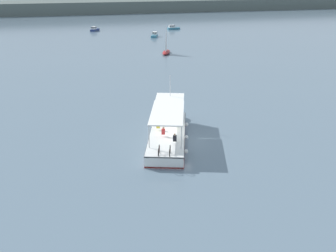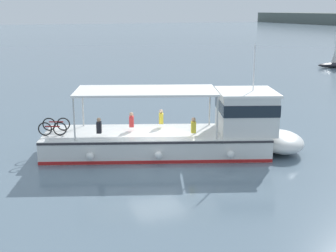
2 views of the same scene
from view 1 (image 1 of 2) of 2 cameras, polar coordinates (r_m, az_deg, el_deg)
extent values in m
plane|color=slate|center=(35.63, 1.46, -2.44)|extent=(400.00, 400.00, 0.00)
cube|color=#515B56|center=(177.11, -13.45, 17.24)|extent=(400.00, 28.00, 4.90)
cube|color=white|center=(35.39, -0.05, -1.64)|extent=(6.57, 11.25, 1.10)
ellipsoid|color=white|center=(41.15, 0.42, 1.78)|extent=(3.50, 3.05, 1.01)
cube|color=red|center=(35.57, -0.05, -2.30)|extent=(6.61, 11.26, 0.16)
cube|color=#2D2D33|center=(35.21, -0.05, -0.94)|extent=(6.63, 11.27, 0.10)
cube|color=white|center=(38.95, 0.30, 2.96)|extent=(3.42, 3.35, 1.90)
cube|color=#19232D|center=(38.85, 0.31, 3.42)|extent=(3.50, 3.41, 0.56)
cube|color=white|center=(38.64, 0.31, 4.37)|extent=(3.63, 3.55, 0.12)
cube|color=white|center=(34.02, -0.10, 2.08)|extent=(4.98, 7.30, 0.10)
cylinder|color=silver|center=(37.52, -1.89, 2.28)|extent=(0.08, 0.08, 2.00)
cylinder|color=silver|center=(37.39, 2.27, 2.20)|extent=(0.08, 0.08, 2.00)
cylinder|color=silver|center=(31.49, -2.90, -1.66)|extent=(0.08, 0.08, 2.00)
cylinder|color=silver|center=(31.34, 2.06, -1.77)|extent=(0.08, 0.08, 2.00)
cylinder|color=silver|center=(38.60, 0.33, 6.15)|extent=(0.06, 0.06, 2.20)
sphere|color=white|center=(38.51, 2.87, 0.24)|extent=(0.36, 0.36, 0.36)
sphere|color=white|center=(35.46, 2.83, -1.72)|extent=(0.36, 0.36, 0.36)
sphere|color=white|center=(32.64, 2.78, -3.88)|extent=(0.36, 0.36, 0.36)
torus|color=black|center=(30.92, -1.35, -3.46)|extent=(0.27, 0.64, 0.66)
torus|color=black|center=(30.29, -1.46, -4.03)|extent=(0.27, 0.64, 0.66)
cylinder|color=maroon|center=(30.55, -1.41, -3.54)|extent=(0.29, 0.68, 0.06)
torus|color=black|center=(30.87, 0.31, -3.50)|extent=(0.27, 0.64, 0.66)
torus|color=black|center=(30.23, 0.25, -4.07)|extent=(0.27, 0.64, 0.66)
cylinder|color=maroon|center=(30.50, 0.28, -3.58)|extent=(0.29, 0.68, 0.06)
cube|color=black|center=(32.52, 1.03, -1.89)|extent=(0.37, 0.31, 0.52)
sphere|color=tan|center=(32.37, 1.03, -1.29)|extent=(0.20, 0.20, 0.20)
cube|color=red|center=(33.92, -0.72, -0.85)|extent=(0.37, 0.31, 0.52)
sphere|color=tan|center=(33.78, -0.72, -0.27)|extent=(0.20, 0.20, 0.20)
cube|color=yellow|center=(35.33, -1.52, 0.08)|extent=(0.37, 0.31, 0.52)
sphere|color=beige|center=(35.19, -1.53, 0.64)|extent=(0.20, 0.20, 0.20)
cube|color=yellow|center=(36.61, 1.47, 0.88)|extent=(0.37, 0.31, 0.52)
sphere|color=tan|center=(36.48, 1.48, 1.42)|extent=(0.20, 0.20, 0.20)
cube|color=teal|center=(115.54, 0.87, 14.62)|extent=(3.61, 1.32, 0.56)
cube|color=white|center=(115.28, 0.56, 14.92)|extent=(1.63, 1.05, 0.70)
cube|color=#19232D|center=(115.26, 0.56, 15.01)|extent=(1.63, 1.08, 0.28)
cube|color=navy|center=(114.24, -11.06, 14.15)|extent=(2.95, 3.76, 0.56)
cube|color=white|center=(113.60, -11.22, 14.42)|extent=(1.72, 1.92, 0.70)
cube|color=#19232D|center=(113.58, -11.23, 14.51)|extent=(1.74, 1.94, 0.28)
cube|color=teal|center=(100.31, -2.09, 13.52)|extent=(2.62, 3.82, 0.56)
cube|color=white|center=(100.84, -2.03, 13.92)|extent=(1.60, 1.90, 0.70)
cube|color=#19232D|center=(100.81, -2.04, 14.02)|extent=(1.62, 1.91, 0.28)
ellipsoid|color=maroon|center=(77.87, -0.27, 11.16)|extent=(3.22, 4.96, 0.60)
cylinder|color=silver|center=(77.71, -0.24, 13.16)|extent=(0.08, 0.08, 4.80)
pyramid|color=white|center=(76.92, -0.31, 12.83)|extent=(0.74, 1.58, 4.08)
camera|label=2|loc=(38.48, 33.89, 6.60)|focal=48.52mm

